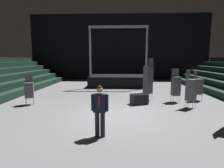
# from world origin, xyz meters

# --- Properties ---
(ground_plane) EXTENTS (22.00, 30.00, 0.10)m
(ground_plane) POSITION_xyz_m (0.00, 0.00, -0.05)
(ground_plane) COLOR slate
(arena_end_wall) EXTENTS (22.00, 0.30, 8.00)m
(arena_end_wall) POSITION_xyz_m (0.00, 15.00, 4.00)
(arena_end_wall) COLOR black
(arena_end_wall) RESTS_ON ground_plane
(stage_riser) EXTENTS (5.29, 3.42, 5.29)m
(stage_riser) POSITION_xyz_m (0.00, 9.03, 0.58)
(stage_riser) COLOR black
(stage_riser) RESTS_ON ground_plane
(man_with_tie) EXTENTS (0.57, 0.27, 1.70)m
(man_with_tie) POSITION_xyz_m (-0.47, -2.39, 0.96)
(man_with_tie) COLOR black
(man_with_tie) RESTS_ON ground_plane
(chair_stack_front_left) EXTENTS (0.47, 0.47, 1.96)m
(chair_stack_front_left) POSITION_xyz_m (3.44, 2.64, 0.98)
(chair_stack_front_left) COLOR #B2B5BA
(chair_stack_front_left) RESTS_ON ground_plane
(chair_stack_front_right) EXTENTS (0.57, 0.57, 1.71)m
(chair_stack_front_right) POSITION_xyz_m (-4.83, 1.66, 0.86)
(chair_stack_front_right) COLOR #B2B5BA
(chair_stack_front_right) RESTS_ON ground_plane
(chair_stack_mid_left) EXTENTS (0.60, 0.60, 2.56)m
(chair_stack_mid_left) POSITION_xyz_m (1.90, 3.18, 1.28)
(chair_stack_mid_left) COLOR #B2B5BA
(chair_stack_mid_left) RESTS_ON ground_plane
(chair_stack_mid_right) EXTENTS (0.45, 0.45, 1.79)m
(chair_stack_mid_right) POSITION_xyz_m (4.90, 3.10, 0.90)
(chair_stack_mid_right) COLOR #B2B5BA
(chair_stack_mid_right) RESTS_ON ground_plane
(chair_stack_rear_left) EXTENTS (0.62, 0.62, 1.96)m
(chair_stack_rear_left) POSITION_xyz_m (3.82, 1.35, 0.98)
(chair_stack_rear_left) COLOR #B2B5BA
(chair_stack_rear_left) RESTS_ON ground_plane
(equipment_road_case) EXTENTS (1.06, 0.88, 0.57)m
(equipment_road_case) POSITION_xyz_m (1.26, 2.05, 0.28)
(equipment_road_case) COLOR black
(equipment_road_case) RESTS_ON ground_plane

